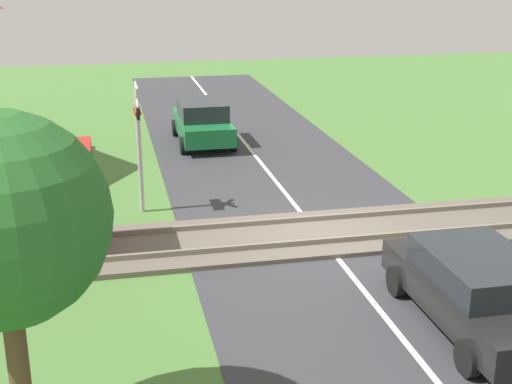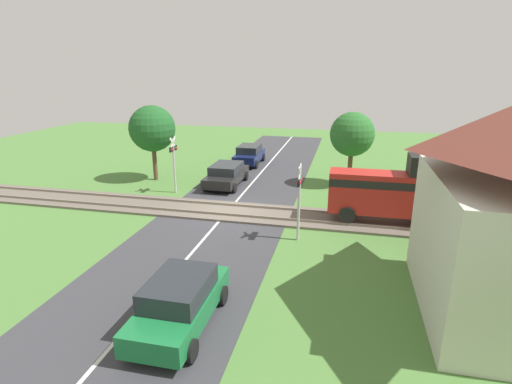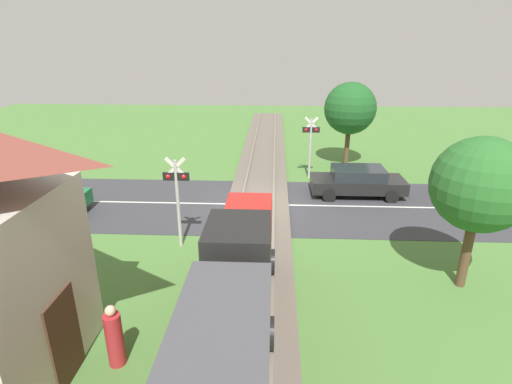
# 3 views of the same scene
# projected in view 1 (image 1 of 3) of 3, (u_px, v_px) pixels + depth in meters

# --- Properties ---
(ground_plane) EXTENTS (60.00, 60.00, 0.00)m
(ground_plane) POSITION_uv_depth(u_px,v_px,m) (319.00, 236.00, 16.75)
(ground_plane) COLOR #4C7A38
(road_surface) EXTENTS (48.00, 6.40, 0.02)m
(road_surface) POSITION_uv_depth(u_px,v_px,m) (319.00, 236.00, 16.74)
(road_surface) COLOR #38383D
(road_surface) RESTS_ON ground_plane
(track_bed) EXTENTS (2.80, 48.00, 0.24)m
(track_bed) POSITION_uv_depth(u_px,v_px,m) (319.00, 233.00, 16.73)
(track_bed) COLOR #665B51
(track_bed) RESTS_ON ground_plane
(car_near_crossing) EXTENTS (4.37, 1.98, 1.38)m
(car_near_crossing) POSITION_uv_depth(u_px,v_px,m) (478.00, 288.00, 12.45)
(car_near_crossing) COLOR black
(car_near_crossing) RESTS_ON ground_plane
(car_far_side) EXTENTS (4.04, 1.88, 1.51)m
(car_far_side) POSITION_uv_depth(u_px,v_px,m) (203.00, 121.00, 24.84)
(car_far_side) COLOR #197038
(car_far_side) RESTS_ON ground_plane
(crossing_signal_east_approach) EXTENTS (0.90, 0.18, 3.33)m
(crossing_signal_east_approach) POSITION_uv_depth(u_px,v_px,m) (138.00, 131.00, 17.71)
(crossing_signal_east_approach) COLOR #B7B7B7
(crossing_signal_east_approach) RESTS_ON ground_plane
(tree_roadside_hedge) EXTENTS (2.68, 2.68, 4.58)m
(tree_roadside_hedge) POSITION_uv_depth(u_px,v_px,m) (1.00, 221.00, 8.57)
(tree_roadside_hedge) COLOR brown
(tree_roadside_hedge) RESTS_ON ground_plane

